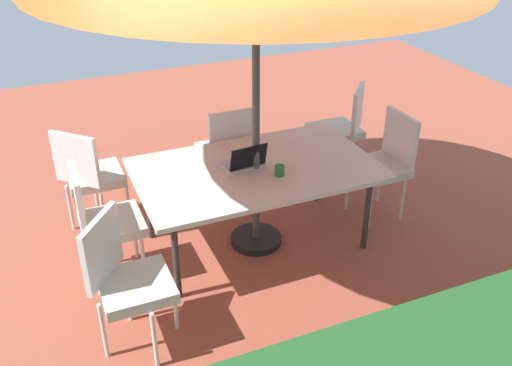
{
  "coord_description": "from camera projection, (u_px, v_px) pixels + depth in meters",
  "views": [
    {
      "loc": [
        1.59,
        3.77,
        2.9
      ],
      "look_at": [
        0.0,
        0.0,
        0.59
      ],
      "focal_mm": 39.97,
      "sensor_mm": 36.0,
      "label": 1
    }
  ],
  "objects": [
    {
      "name": "chair_northeast",
      "position": [
        126.0,
        277.0,
        3.69
      ],
      "size": [
        0.58,
        0.58,
        0.98
      ],
      "rotation": [
        0.0,
        0.0,
        4.06
      ],
      "color": "silver",
      "rests_on": "ground_plane"
    },
    {
      "name": "chair_southwest",
      "position": [
        341.0,
        126.0,
        5.81
      ],
      "size": [
        0.59,
        0.58,
        0.98
      ],
      "rotation": [
        0.0,
        0.0,
        0.85
      ],
      "color": "silver",
      "rests_on": "ground_plane"
    },
    {
      "name": "chair_west",
      "position": [
        384.0,
        161.0,
        5.13
      ],
      "size": [
        0.47,
        0.46,
        0.98
      ],
      "rotation": [
        0.0,
        0.0,
        1.6
      ],
      "color": "silver",
      "rests_on": "ground_plane"
    },
    {
      "name": "laptop",
      "position": [
        245.0,
        161.0,
        4.61
      ],
      "size": [
        0.34,
        0.28,
        0.21
      ],
      "rotation": [
        0.0,
        0.0,
        0.1
      ],
      "color": "#B7B7BC",
      "rests_on": "dining_table"
    },
    {
      "name": "cup",
      "position": [
        280.0,
        171.0,
        4.48
      ],
      "size": [
        0.08,
        0.08,
        0.09
      ],
      "primitive_type": "cylinder",
      "color": "#286B33",
      "rests_on": "dining_table"
    },
    {
      "name": "dining_table",
      "position": [
        256.0,
        172.0,
        4.65
      ],
      "size": [
        1.95,
        1.17,
        0.74
      ],
      "color": "silver",
      "rests_on": "ground_plane"
    },
    {
      "name": "chair_south",
      "position": [
        227.0,
        148.0,
        5.36
      ],
      "size": [
        0.46,
        0.46,
        0.98
      ],
      "rotation": [
        0.0,
        0.0,
        0.01
      ],
      "color": "silver",
      "rests_on": "ground_plane"
    },
    {
      "name": "chair_southeast",
      "position": [
        90.0,
        173.0,
        4.93
      ],
      "size": [
        0.59,
        0.59,
        0.98
      ],
      "rotation": [
        0.0,
        0.0,
        5.49
      ],
      "color": "silver",
      "rests_on": "ground_plane"
    },
    {
      "name": "ground_plane",
      "position": [
        256.0,
        243.0,
        4.99
      ],
      "size": [
        10.0,
        10.0,
        0.02
      ],
      "primitive_type": "cube",
      "color": "#9E4C38"
    },
    {
      "name": "chair_east",
      "position": [
        103.0,
        218.0,
        4.3
      ],
      "size": [
        0.47,
        0.46,
        0.98
      ],
      "rotation": [
        0.0,
        0.0,
        4.69
      ],
      "color": "silver",
      "rests_on": "ground_plane"
    }
  ]
}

